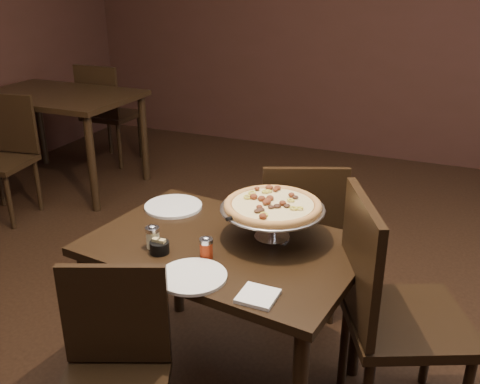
% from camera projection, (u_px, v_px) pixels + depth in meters
% --- Properties ---
extents(room, '(6.04, 7.04, 2.84)m').
position_uv_depth(room, '(218.00, 71.00, 2.00)').
color(room, black).
rests_on(room, ground).
extents(dining_table, '(1.20, 0.88, 0.70)m').
position_uv_depth(dining_table, '(225.00, 262.00, 2.27)').
color(dining_table, black).
rests_on(dining_table, ground).
extents(background_table, '(1.29, 0.86, 0.81)m').
position_uv_depth(background_table, '(58.00, 106.00, 4.48)').
color(background_table, black).
rests_on(background_table, ground).
extents(pizza_stand, '(0.44, 0.44, 0.18)m').
position_uv_depth(pizza_stand, '(273.00, 206.00, 2.22)').
color(pizza_stand, silver).
rests_on(pizza_stand, dining_table).
extents(parmesan_shaker, '(0.06, 0.06, 0.10)m').
position_uv_depth(parmesan_shaker, '(153.00, 237.00, 2.18)').
color(parmesan_shaker, beige).
rests_on(parmesan_shaker, dining_table).
extents(pepper_flake_shaker, '(0.05, 0.05, 0.09)m').
position_uv_depth(pepper_flake_shaker, '(206.00, 248.00, 2.10)').
color(pepper_flake_shaker, maroon).
rests_on(pepper_flake_shaker, dining_table).
extents(packet_caddy, '(0.08, 0.08, 0.06)m').
position_uv_depth(packet_caddy, '(159.00, 247.00, 2.15)').
color(packet_caddy, black).
rests_on(packet_caddy, dining_table).
extents(napkin_stack, '(0.13, 0.13, 0.01)m').
position_uv_depth(napkin_stack, '(258.00, 296.00, 1.86)').
color(napkin_stack, white).
rests_on(napkin_stack, dining_table).
extents(plate_left, '(0.28, 0.28, 0.01)m').
position_uv_depth(plate_left, '(173.00, 206.00, 2.56)').
color(plate_left, white).
rests_on(plate_left, dining_table).
extents(plate_near, '(0.26, 0.26, 0.01)m').
position_uv_depth(plate_near, '(192.00, 276.00, 1.98)').
color(plate_near, white).
rests_on(plate_near, dining_table).
extents(serving_spatula, '(0.13, 0.13, 0.02)m').
position_uv_depth(serving_spatula, '(237.00, 217.00, 2.14)').
color(serving_spatula, silver).
rests_on(serving_spatula, pizza_stand).
extents(chair_far, '(0.54, 0.54, 0.89)m').
position_uv_depth(chair_far, '(301.00, 233.00, 2.78)').
color(chair_far, black).
rests_on(chair_far, ground).
extents(chair_near, '(0.50, 0.50, 0.82)m').
position_uv_depth(chair_near, '(113.00, 374.00, 1.86)').
color(chair_near, black).
rests_on(chair_near, ground).
extents(chair_side, '(0.62, 0.62, 0.99)m').
position_uv_depth(chair_side, '(389.00, 307.00, 2.07)').
color(chair_side, black).
rests_on(chair_side, ground).
extents(bg_chair_far, '(0.46, 0.46, 0.96)m').
position_uv_depth(bg_chair_far, '(107.00, 111.00, 5.06)').
color(bg_chair_far, black).
rests_on(bg_chair_far, ground).
extents(bg_chair_near, '(0.48, 0.48, 0.91)m').
position_uv_depth(bg_chair_near, '(4.00, 152.00, 3.99)').
color(bg_chair_near, black).
rests_on(bg_chair_near, ground).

